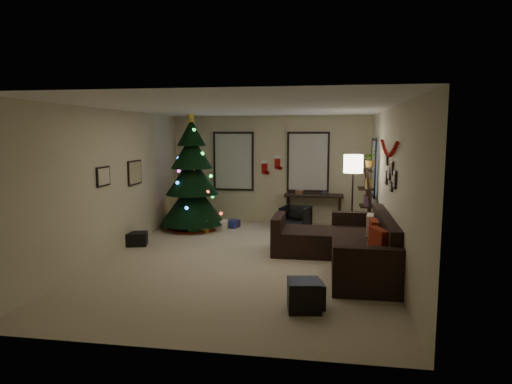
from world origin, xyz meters
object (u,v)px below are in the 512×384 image
desk (314,198)px  bookshelf (368,201)px  sofa (347,247)px  christmas_tree (192,180)px  desk_chair (296,218)px

desk → bookshelf: bearing=-46.0°
sofa → desk: size_ratio=2.09×
christmas_tree → sofa: (3.52, -2.39, -0.87)m
sofa → desk_chair: bearing=112.8°
sofa → desk: sofa is taller
desk_chair → christmas_tree: bearing=-159.1°
christmas_tree → desk: (2.83, 0.87, -0.49)m
desk → christmas_tree: bearing=-162.9°
bookshelf → desk: bearing=134.0°
sofa → desk_chair: size_ratio=5.11×
christmas_tree → desk_chair: christmas_tree is taller
desk → bookshelf: size_ratio=0.84×
christmas_tree → bookshelf: (4.01, -0.35, -0.34)m
sofa → desk: bearing=102.1°
desk → sofa: bearing=-77.9°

